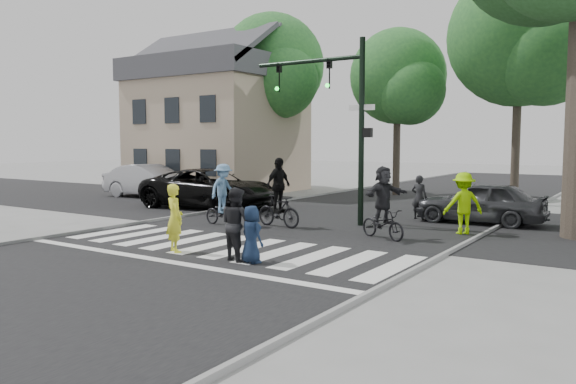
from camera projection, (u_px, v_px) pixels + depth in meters
name	position (u px, v px, depth m)	size (l,w,h in m)	color
ground	(203.00, 253.00, 13.70)	(120.00, 120.00, 0.00)	gray
road_stem	(310.00, 227.00, 17.85)	(10.00, 70.00, 0.01)	black
road_cross	(353.00, 217.00, 20.34)	(70.00, 10.00, 0.01)	black
curb_left	(192.00, 214.00, 20.62)	(0.10, 70.00, 0.10)	gray
curb_right	(470.00, 241.00, 15.07)	(0.10, 70.00, 0.10)	gray
crosswalk	(221.00, 248.00, 14.25)	(10.00, 3.85, 0.01)	silver
traffic_signal	(338.00, 105.00, 18.30)	(4.45, 0.29, 6.00)	black
bg_tree_0	(211.00, 85.00, 33.99)	(5.46, 5.20, 8.97)	brown
bg_tree_1	(274.00, 70.00, 30.75)	(6.09, 5.80, 9.80)	brown
bg_tree_2	(401.00, 80.00, 27.95)	(5.04, 4.80, 8.40)	brown
bg_tree_3	(526.00, 40.00, 23.40)	(6.30, 6.00, 10.20)	brown
house	(217.00, 122.00, 31.29)	(8.40, 8.10, 8.82)	tan
pedestrian_woman	(175.00, 218.00, 13.74)	(0.62, 0.40, 1.69)	#F1F433
pedestrian_child	(251.00, 235.00, 12.49)	(0.63, 0.41, 1.30)	#14223D
pedestrian_adult	(236.00, 224.00, 12.80)	(0.82, 0.64, 1.68)	black
cyclist_left	(223.00, 199.00, 18.13)	(1.62, 1.07, 2.00)	black
cyclist_mid	(278.00, 199.00, 17.80)	(1.74, 1.07, 2.22)	black
cyclist_right	(383.00, 207.00, 15.60)	(1.71, 1.57, 2.05)	black
car_suv	(210.00, 189.00, 22.89)	(2.69, 5.83, 1.62)	black
car_silver	(150.00, 181.00, 27.31)	(1.71, 4.89, 1.61)	#AEAEB4
car_grey	(480.00, 202.00, 18.62)	(1.67, 4.16, 1.42)	#35373B
bystander_hivis	(463.00, 203.00, 16.44)	(1.18, 0.68, 1.82)	#95E102
bystander_dark	(419.00, 197.00, 19.61)	(0.57, 0.37, 1.56)	black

